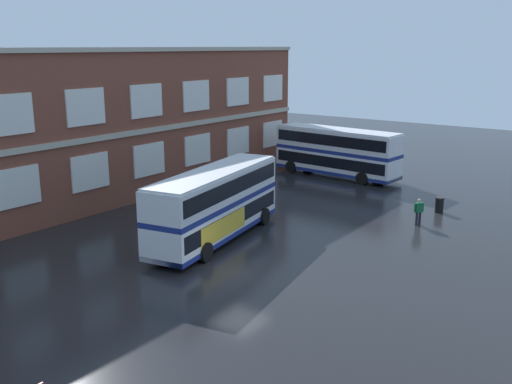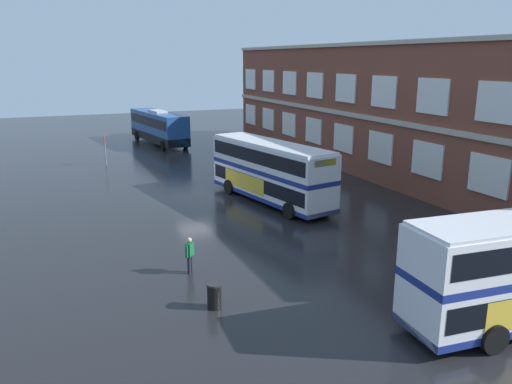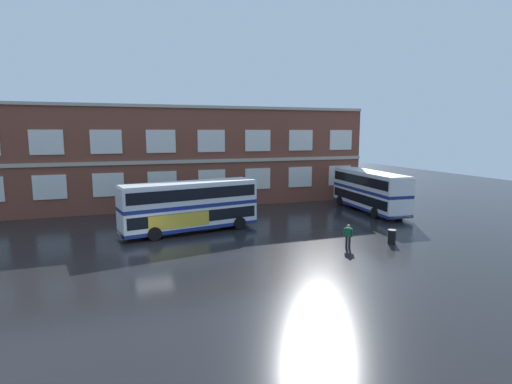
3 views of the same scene
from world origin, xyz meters
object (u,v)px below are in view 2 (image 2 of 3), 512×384
waiting_passenger (190,254)px  touring_coach (159,127)px  station_litter_bin (214,296)px  double_decker_near (270,171)px  bus_stand_flag (105,147)px

waiting_passenger → touring_coach: bearing=169.5°
station_litter_bin → waiting_passenger: bearing=179.1°
double_decker_near → waiting_passenger: double_decker_near is taller
bus_stand_flag → station_litter_bin: size_ratio=2.62×
double_decker_near → bus_stand_flag: double_decker_near is taller
double_decker_near → bus_stand_flag: size_ratio=4.18×
double_decker_near → touring_coach: 27.34m
bus_stand_flag → waiting_passenger: bearing=0.8°
bus_stand_flag → touring_coach: bearing=144.7°
touring_coach → station_litter_bin: bearing=-9.7°
double_decker_near → station_litter_bin: size_ratio=10.96×
bus_stand_flag → station_litter_bin: (30.29, 0.31, -1.12)m
waiting_passenger → bus_stand_flag: 26.68m
double_decker_near → touring_coach: (-27.30, -1.51, -0.24)m
station_litter_bin → bus_stand_flag: bearing=-179.4°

